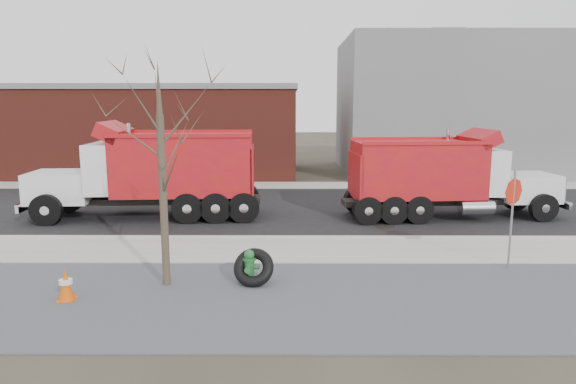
{
  "coord_description": "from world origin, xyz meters",
  "views": [
    {
      "loc": [
        -0.28,
        -14.14,
        4.28
      ],
      "look_at": [
        -0.36,
        2.23,
        1.4
      ],
      "focal_mm": 32.0,
      "sensor_mm": 36.0,
      "label": 1
    }
  ],
  "objects_px": {
    "truck_tire": "(254,268)",
    "dump_truck_red_a": "(443,174)",
    "stop_sign": "(513,202)",
    "dump_truck_red_b": "(156,170)",
    "fire_hydrant": "(249,268)"
  },
  "relations": [
    {
      "from": "truck_tire",
      "to": "dump_truck_red_a",
      "type": "bearing_deg",
      "value": 48.0
    },
    {
      "from": "fire_hydrant",
      "to": "stop_sign",
      "type": "height_order",
      "value": "stop_sign"
    },
    {
      "from": "dump_truck_red_a",
      "to": "stop_sign",
      "type": "bearing_deg",
      "value": -94.53
    },
    {
      "from": "dump_truck_red_b",
      "to": "stop_sign",
      "type": "bearing_deg",
      "value": 147.0
    },
    {
      "from": "fire_hydrant",
      "to": "truck_tire",
      "type": "height_order",
      "value": "truck_tire"
    },
    {
      "from": "stop_sign",
      "to": "dump_truck_red_a",
      "type": "bearing_deg",
      "value": 78.46
    },
    {
      "from": "truck_tire",
      "to": "dump_truck_red_b",
      "type": "distance_m",
      "value": 8.35
    },
    {
      "from": "truck_tire",
      "to": "fire_hydrant",
      "type": "bearing_deg",
      "value": 156.99
    },
    {
      "from": "truck_tire",
      "to": "stop_sign",
      "type": "distance_m",
      "value": 6.75
    },
    {
      "from": "stop_sign",
      "to": "dump_truck_red_b",
      "type": "bearing_deg",
      "value": 139.04
    },
    {
      "from": "truck_tire",
      "to": "stop_sign",
      "type": "xyz_separation_m",
      "value": [
        6.51,
        1.17,
        1.36
      ]
    },
    {
      "from": "fire_hydrant",
      "to": "dump_truck_red_b",
      "type": "height_order",
      "value": "dump_truck_red_b"
    },
    {
      "from": "fire_hydrant",
      "to": "dump_truck_red_a",
      "type": "height_order",
      "value": "dump_truck_red_a"
    },
    {
      "from": "truck_tire",
      "to": "stop_sign",
      "type": "bearing_deg",
      "value": 10.19
    },
    {
      "from": "truck_tire",
      "to": "stop_sign",
      "type": "relative_size",
      "value": 0.41
    }
  ]
}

